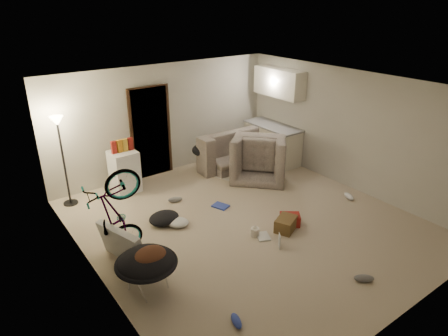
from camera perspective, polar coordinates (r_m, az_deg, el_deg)
floor at (r=7.43m, az=3.28°, el=-7.82°), size 5.50×6.00×0.02m
ceiling at (r=6.50m, az=3.79°, el=11.56°), size 5.50×6.00×0.02m
wall_back at (r=9.25m, az=-8.47°, el=6.89°), size 5.50×0.02×2.50m
wall_front at (r=5.18m, az=25.41°, el=-9.10°), size 5.50×0.02×2.50m
wall_left at (r=5.68m, az=-18.64°, el=-5.06°), size 0.02×6.00×2.50m
wall_right at (r=8.79m, az=17.62°, el=5.16°), size 0.02×6.00×2.50m
doorway at (r=9.12m, az=-10.49°, el=4.99°), size 0.85×0.10×2.04m
door_trim at (r=9.09m, az=-10.40°, el=4.94°), size 0.97×0.04×2.10m
floor_lamp at (r=8.12m, az=-22.33°, el=3.43°), size 0.28×0.28×1.81m
kitchen_counter at (r=10.06m, az=6.89°, el=3.48°), size 0.60×1.50×0.88m
counter_top at (r=9.92m, az=7.02°, el=5.98°), size 0.64×1.54×0.04m
kitchen_uppers at (r=9.75m, az=7.90°, el=12.01°), size 0.38×1.40×0.65m
sofa at (r=9.92m, az=1.60°, el=2.69°), size 2.30×0.94×0.67m
armchair at (r=9.20m, az=5.15°, el=1.23°), size 1.56×1.56×0.77m
bicycle at (r=6.53m, az=-14.98°, el=-9.12°), size 1.66×0.92×0.91m
book_asset at (r=6.75m, az=7.98°, el=-11.45°), size 0.29×0.28×0.02m
mini_fridge at (r=8.64m, az=-14.02°, el=-0.47°), size 0.54×0.54×0.89m
snack_box_0 at (r=8.39m, az=-15.45°, el=2.74°), size 0.10×0.07×0.30m
snack_box_1 at (r=8.42m, az=-14.70°, el=2.91°), size 0.11×0.09×0.30m
snack_box_2 at (r=8.46m, az=-13.95°, el=3.09°), size 0.11×0.08×0.30m
snack_box_3 at (r=8.51m, az=-13.21°, el=3.26°), size 0.10×0.07×0.30m
saucer_chair at (r=5.80m, az=-10.98°, el=-13.82°), size 0.87×0.87×0.62m
hoodie at (r=5.69m, az=-10.53°, el=-12.27°), size 0.56×0.49×0.22m
sofa_drape at (r=9.33m, az=-3.02°, el=2.66°), size 0.62×0.54×0.28m
tv_box at (r=6.47m, az=-14.35°, el=-10.57°), size 0.49×0.95×0.62m
drink_case_a at (r=7.22m, az=8.83°, el=-7.92°), size 0.50×0.45×0.24m
drink_case_b at (r=7.40m, az=9.39°, el=-7.28°), size 0.44×0.42×0.20m
juicer at (r=7.01m, az=4.45°, el=-9.01°), size 0.15×0.15×0.22m
newspaper at (r=9.21m, az=0.93°, el=-1.21°), size 0.65×0.73×0.01m
book_blue at (r=7.92m, az=-0.50°, el=-5.45°), size 0.32×0.37×0.03m
book_white at (r=7.03m, az=5.59°, el=-9.70°), size 0.31×0.34×0.03m
shoe_1 at (r=8.14m, az=-7.01°, el=-4.50°), size 0.31×0.21×0.11m
shoe_2 at (r=5.41m, az=1.77°, el=-20.99°), size 0.19×0.29×0.10m
shoe_3 at (r=6.36m, az=19.37°, el=-14.64°), size 0.30×0.28×0.11m
shoe_4 at (r=8.59m, az=17.41°, el=-3.88°), size 0.22×0.32×0.11m
clothes_lump_a at (r=7.45m, az=-8.56°, el=-7.07°), size 0.66×0.59×0.19m
clothes_lump_c at (r=7.34m, az=-6.60°, el=-7.73°), size 0.52×0.52×0.12m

